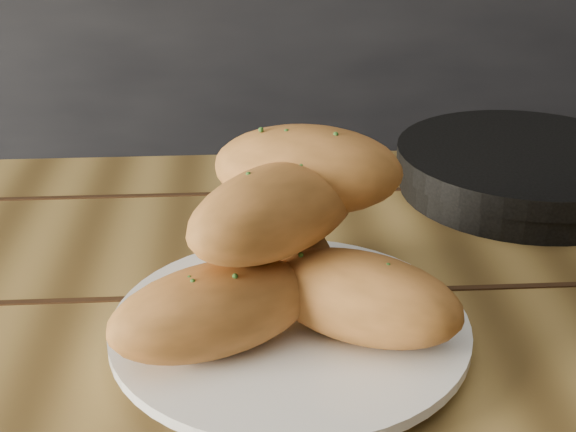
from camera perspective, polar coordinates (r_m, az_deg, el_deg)
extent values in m
cube|color=black|center=(1.64, -13.26, 2.22)|extent=(2.80, 0.60, 0.90)
cube|color=olive|center=(0.61, 19.71, -11.16)|extent=(1.63, 0.82, 0.04)
cylinder|color=white|center=(0.58, 0.12, -8.43)|extent=(0.23, 0.23, 0.01)
cylinder|color=white|center=(0.57, 0.13, -7.76)|extent=(0.25, 0.25, 0.01)
ellipsoid|color=#BF7435|center=(0.53, -5.24, -6.66)|extent=(0.16, 0.12, 0.06)
ellipsoid|color=#BF7435|center=(0.54, 5.24, -5.80)|extent=(0.15, 0.12, 0.06)
ellipsoid|color=#BF7435|center=(0.60, -0.63, -2.31)|extent=(0.11, 0.15, 0.06)
ellipsoid|color=#BF7435|center=(0.52, -0.85, 0.41)|extent=(0.15, 0.14, 0.06)
ellipsoid|color=#BF7435|center=(0.55, 1.40, 3.32)|extent=(0.14, 0.09, 0.06)
cylinder|color=black|center=(0.85, 16.38, 2.66)|extent=(0.25, 0.25, 0.03)
cylinder|color=black|center=(0.84, 16.54, 3.92)|extent=(0.26, 0.26, 0.02)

